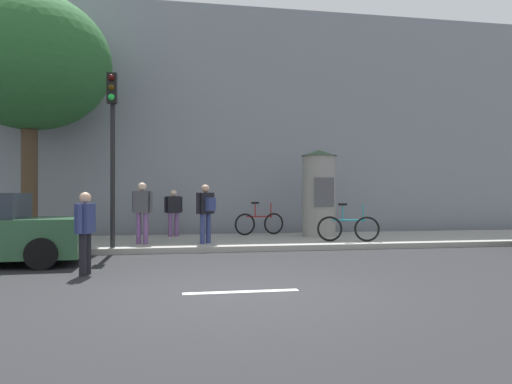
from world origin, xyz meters
The scene contains 13 objects.
ground_plane centered at (0.00, 0.00, 0.00)m, with size 80.00×80.00×0.00m, color #232326.
sidewalk_curb centered at (0.00, 7.00, 0.07)m, with size 36.00×4.00×0.15m, color #9E9B93.
lane_markings centered at (0.00, 0.00, 0.00)m, with size 25.80×0.16×0.01m.
building_backdrop centered at (0.00, 12.00, 4.09)m, with size 36.00×5.00×8.17m, color gray.
traffic_light centered at (-2.52, 5.24, 3.09)m, with size 0.24×0.45×4.38m.
poster_column centered at (3.62, 7.47, 1.56)m, with size 1.16×1.16×2.77m.
street_tree centered at (-5.09, 7.53, 5.31)m, with size 4.62×4.62×7.15m.
pedestrian_in_red_top centered at (-2.64, 2.06, 0.90)m, with size 0.32×0.63×1.54m.
pedestrian_in_dark_shirt centered at (-0.11, 5.88, 1.12)m, with size 0.54×0.54×1.61m.
pedestrian_tallest centered at (-0.97, 8.26, 1.01)m, with size 0.58×0.33×1.49m.
pedestrian_near_pole centered at (-1.82, 6.05, 1.13)m, with size 0.56×0.38×1.67m.
bicycle_leaning centered at (3.93, 5.71, 0.54)m, with size 1.73×0.51×1.09m.
bicycle_upright centered at (1.85, 8.36, 0.54)m, with size 1.73×0.49×1.09m.
Camera 1 is at (-1.09, -7.36, 1.52)m, focal length 33.88 mm.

